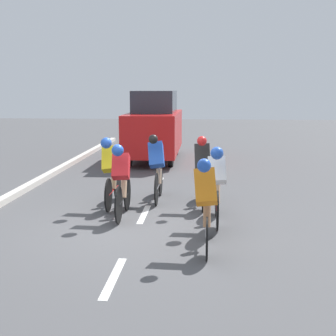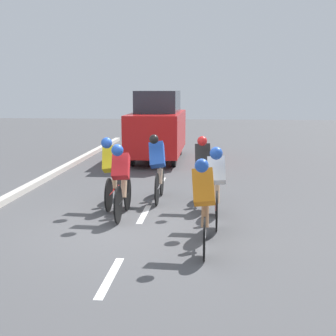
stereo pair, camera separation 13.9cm
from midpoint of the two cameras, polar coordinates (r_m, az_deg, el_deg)
ground_plane at (r=8.72m, az=-3.20°, el=-6.99°), size 60.00×60.00×0.00m
lane_stripe_near at (r=6.47m, az=-6.44°, el=-13.06°), size 0.12×1.40×0.01m
lane_stripe_mid at (r=9.46m, az=-2.49°, el=-5.62°), size 0.12×1.40×0.01m
lane_stripe_far at (r=12.55m, az=-0.51°, el=-1.78°), size 0.12×1.40×0.01m
cyclist_black at (r=9.89m, az=4.70°, el=-0.25°), size 0.35×1.65×1.54m
cyclist_red at (r=9.09m, az=-5.25°, el=-1.34°), size 0.35×1.70×1.47m
cyclist_blue at (r=10.41m, az=-0.86°, el=0.19°), size 0.40×1.67×1.52m
cyclist_yellow at (r=9.94m, az=-6.49°, el=-0.25°), size 0.38×1.69×1.51m
cyclist_orange at (r=7.23m, az=4.95°, el=-4.13°), size 0.38×1.62×1.49m
cyclist_white at (r=8.64m, az=6.38°, el=-1.90°), size 0.34×1.68×1.48m
support_car at (r=16.43m, az=-1.01°, el=5.12°), size 1.70×4.46×2.41m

